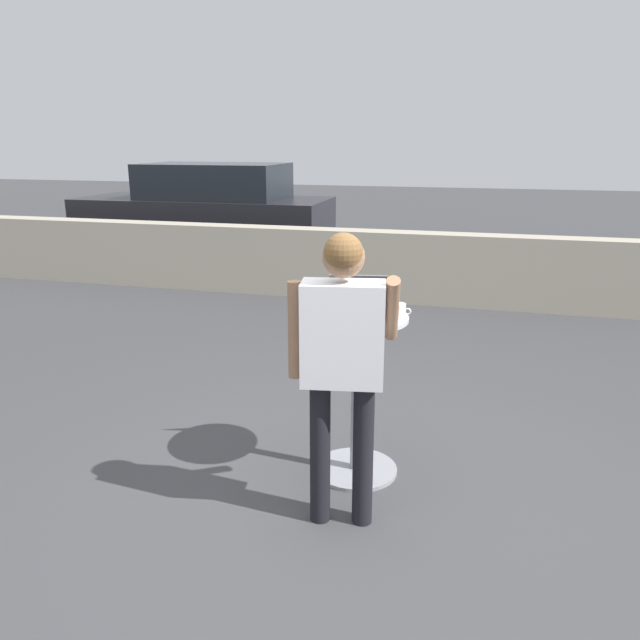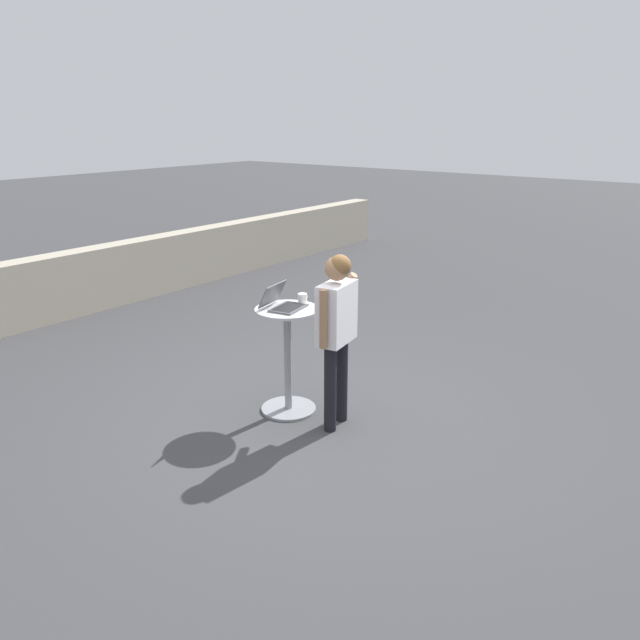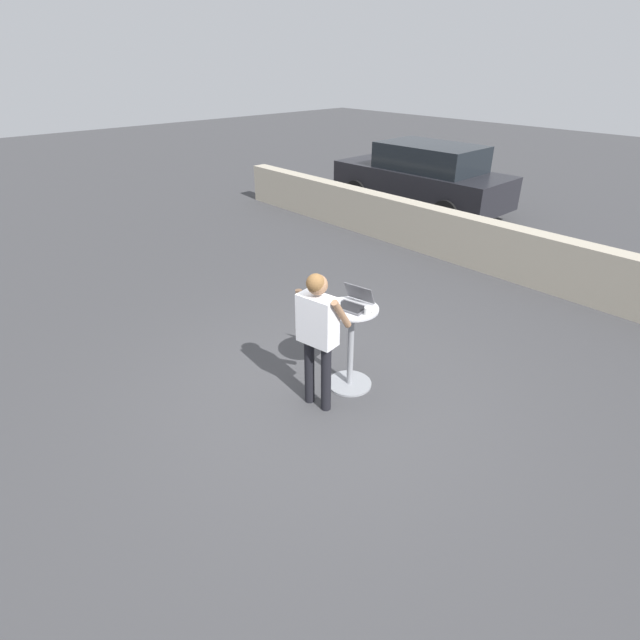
# 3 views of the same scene
# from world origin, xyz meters

# --- Properties ---
(ground_plane) EXTENTS (50.00, 50.00, 0.00)m
(ground_plane) POSITION_xyz_m (0.00, 0.00, 0.00)
(ground_plane) COLOR #3D3D3F
(pavement_kerb) EXTENTS (15.44, 0.35, 0.89)m
(pavement_kerb) POSITION_xyz_m (0.00, 4.83, 0.45)
(pavement_kerb) COLOR #B2A893
(pavement_kerb) RESTS_ON ground_plane
(cafe_table) EXTENTS (0.59, 0.59, 1.02)m
(cafe_table) POSITION_xyz_m (-0.01, 0.45, 0.56)
(cafe_table) COLOR gray
(cafe_table) RESTS_ON ground_plane
(laptop) EXTENTS (0.40, 0.40, 0.22)m
(laptop) POSITION_xyz_m (-0.02, 0.49, 1.07)
(laptop) COLOR #515156
(laptop) RESTS_ON cafe_table
(coffee_mug) EXTENTS (0.12, 0.09, 0.09)m
(coffee_mug) POSITION_xyz_m (0.22, 0.46, 1.06)
(coffee_mug) COLOR white
(coffee_mug) RESTS_ON cafe_table
(standing_person) EXTENTS (0.56, 0.41, 1.59)m
(standing_person) POSITION_xyz_m (0.02, -0.09, 1.00)
(standing_person) COLOR black
(standing_person) RESTS_ON ground_plane
(parked_car_near_street) EXTENTS (4.35, 1.89, 1.62)m
(parked_car_near_street) POSITION_xyz_m (-4.06, 7.06, 0.82)
(parked_car_near_street) COLOR black
(parked_car_near_street) RESTS_ON ground_plane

